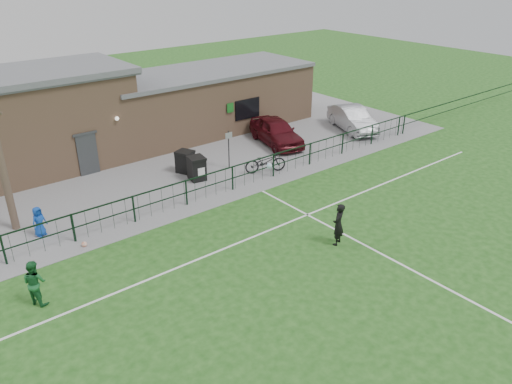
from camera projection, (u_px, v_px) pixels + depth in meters
ground at (346, 274)px, 17.24m from camera, size 90.00×90.00×0.00m
paving_strip at (157, 161)px, 26.75m from camera, size 34.00×13.00×0.02m
pitch_line_touch at (218, 197)px, 22.74m from camera, size 28.00×0.10×0.01m
pitch_line_mid at (271, 229)px, 20.06m from camera, size 28.00×0.10×0.01m
pitch_line_perp at (383, 255)px, 18.37m from camera, size 0.10×16.00×0.01m
perimeter_fence at (215, 184)px, 22.62m from camera, size 28.00×0.10×1.20m
bare_tree at (0, 159)px, 18.84m from camera, size 0.30×0.30×6.00m
wheelie_bin_left at (197, 169)px, 24.27m from camera, size 0.84×0.92×1.09m
wheelie_bin_right at (185, 162)px, 25.11m from camera, size 0.95×1.00×1.04m
sign_post at (229, 150)px, 25.41m from camera, size 0.07×0.07×2.00m
car_maroon at (276, 131)px, 28.80m from camera, size 2.79×4.74×1.51m
car_silver at (352, 119)px, 31.11m from camera, size 3.10×4.68×1.46m
bicycle_e at (265, 162)px, 25.09m from camera, size 2.23×1.51×1.11m
spectator_child at (39, 221)px, 19.35m from camera, size 0.71×0.59×1.23m
goalkeeper_kick at (336, 223)px, 18.74m from camera, size 1.41×3.36×2.62m
outfield_player at (35, 282)px, 15.52m from camera, size 0.86×0.93×1.54m
ball_ground at (84, 244)px, 18.84m from camera, size 0.21×0.21×0.21m
clubhouse at (113, 111)px, 27.42m from camera, size 24.25×5.40×4.96m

